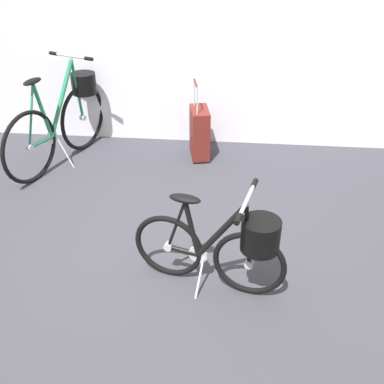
# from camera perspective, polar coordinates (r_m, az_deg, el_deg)

# --- Properties ---
(ground_plane) EXTENTS (7.69, 7.69, 0.00)m
(ground_plane) POSITION_cam_1_polar(r_m,az_deg,el_deg) (3.59, -1.99, -9.77)
(ground_plane) COLOR #38383F
(folding_bike_foreground) EXTENTS (1.08, 0.52, 0.78)m
(folding_bike_foreground) POSITION_cam_1_polar(r_m,az_deg,el_deg) (3.25, 4.10, -6.30)
(folding_bike_foreground) COLOR black
(folding_bike_foreground) RESTS_ON ground_plane
(display_bike_left) EXTENTS (0.67, 1.45, 1.06)m
(display_bike_left) POSITION_cam_1_polar(r_m,az_deg,el_deg) (5.12, -15.05, 8.66)
(display_bike_left) COLOR black
(display_bike_left) RESTS_ON ground_plane
(rolling_suitcase) EXTENTS (0.25, 0.39, 0.83)m
(rolling_suitcase) POSITION_cam_1_polar(r_m,az_deg,el_deg) (5.06, 0.91, 7.13)
(rolling_suitcase) COLOR maroon
(rolling_suitcase) RESTS_ON ground_plane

